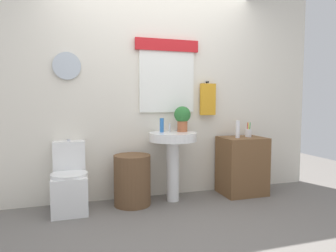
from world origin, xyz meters
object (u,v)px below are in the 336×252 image
object	(u,v)px
potted_plant	(182,117)
soap_bottle	(162,125)
pedestal_sink	(173,148)
lotion_bottle	(238,129)
laundry_hamper	(132,180)
wooden_cabinet	(242,166)
toothbrush_cup	(248,133)
toilet	(70,184)

from	to	relation	value
potted_plant	soap_bottle	bearing A→B (deg)	-177.80
pedestal_sink	potted_plant	bearing A→B (deg)	23.20
lotion_bottle	soap_bottle	bearing A→B (deg)	174.60
laundry_hamper	wooden_cabinet	bearing A→B (deg)	0.00
lotion_bottle	laundry_hamper	bearing A→B (deg)	178.26
soap_bottle	lotion_bottle	bearing A→B (deg)	-5.40
toothbrush_cup	laundry_hamper	bearing A→B (deg)	-179.24
wooden_cabinet	toothbrush_cup	size ratio (longest dim) A/B	3.91
toothbrush_cup	toilet	bearing A→B (deg)	179.63
wooden_cabinet	potted_plant	world-z (taller)	potted_plant
laundry_hamper	potted_plant	xyz separation A→B (m)	(0.62, 0.06, 0.71)
lotion_bottle	toothbrush_cup	size ratio (longest dim) A/B	1.17
toilet	soap_bottle	distance (m)	1.21
laundry_hamper	lotion_bottle	xyz separation A→B (m)	(1.32, -0.04, 0.55)
laundry_hamper	pedestal_sink	world-z (taller)	pedestal_sink
toilet	soap_bottle	size ratio (longest dim) A/B	4.53
toilet	laundry_hamper	distance (m)	0.68
laundry_hamper	wooden_cabinet	distance (m)	1.41
soap_bottle	potted_plant	distance (m)	0.28
laundry_hamper	potted_plant	world-z (taller)	potted_plant
laundry_hamper	pedestal_sink	distance (m)	0.59
potted_plant	toilet	bearing A→B (deg)	-178.85
toilet	toothbrush_cup	bearing A→B (deg)	-0.37
laundry_hamper	pedestal_sink	bearing A→B (deg)	0.00
potted_plant	toothbrush_cup	bearing A→B (deg)	-2.60
wooden_cabinet	laundry_hamper	bearing A→B (deg)	180.00
potted_plant	wooden_cabinet	bearing A→B (deg)	-4.36
wooden_cabinet	toothbrush_cup	xyz separation A→B (m)	(0.10, 0.02, 0.42)
soap_bottle	potted_plant	size ratio (longest dim) A/B	0.55
toilet	laundry_hamper	world-z (taller)	toilet
toilet	soap_bottle	xyz separation A→B (m)	(1.04, 0.02, 0.61)
toilet	toothbrush_cup	xyz separation A→B (m)	(2.18, -0.01, 0.49)
toilet	potted_plant	size ratio (longest dim) A/B	2.48
toilet	potted_plant	xyz separation A→B (m)	(1.30, 0.03, 0.70)
pedestal_sink	soap_bottle	size ratio (longest dim) A/B	4.87
laundry_hamper	wooden_cabinet	world-z (taller)	wooden_cabinet
laundry_hamper	lotion_bottle	world-z (taller)	lotion_bottle
pedestal_sink	toothbrush_cup	size ratio (longest dim) A/B	4.40
lotion_bottle	toothbrush_cup	bearing A→B (deg)	17.50
laundry_hamper	soap_bottle	world-z (taller)	soap_bottle
soap_bottle	lotion_bottle	xyz separation A→B (m)	(0.95, -0.09, -0.06)
pedestal_sink	soap_bottle	world-z (taller)	soap_bottle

